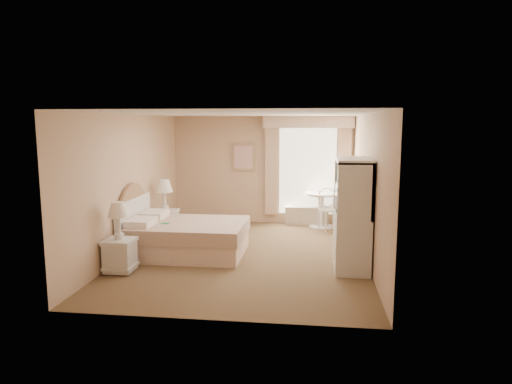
# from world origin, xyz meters

# --- Properties ---
(room) EXTENTS (4.21, 5.51, 2.51)m
(room) POSITION_xyz_m (0.00, 0.00, 1.25)
(room) COLOR brown
(room) RESTS_ON ground
(window) EXTENTS (2.05, 0.22, 2.51)m
(window) POSITION_xyz_m (1.05, 2.65, 1.34)
(window) COLOR white
(window) RESTS_ON room
(framed_art) EXTENTS (0.52, 0.04, 0.62)m
(framed_art) POSITION_xyz_m (-0.45, 2.71, 1.55)
(framed_art) COLOR tan
(framed_art) RESTS_ON room
(bed) EXTENTS (2.06, 1.55, 1.37)m
(bed) POSITION_xyz_m (-1.13, -0.05, 0.33)
(bed) COLOR #DEA990
(bed) RESTS_ON room
(nightstand_near) EXTENTS (0.46, 0.46, 1.11)m
(nightstand_near) POSITION_xyz_m (-1.84, -1.17, 0.42)
(nightstand_near) COLOR silver
(nightstand_near) RESTS_ON room
(nightstand_far) EXTENTS (0.49, 0.49, 1.18)m
(nightstand_far) POSITION_xyz_m (-1.84, 1.09, 0.45)
(nightstand_far) COLOR silver
(nightstand_far) RESTS_ON room
(round_table) EXTENTS (0.74, 0.74, 0.79)m
(round_table) POSITION_xyz_m (1.39, 2.40, 0.53)
(round_table) COLOR silver
(round_table) RESTS_ON room
(cafe_chair) EXTENTS (0.59, 0.59, 0.94)m
(cafe_chair) POSITION_xyz_m (1.53, 2.15, 0.54)
(cafe_chair) COLOR silver
(cafe_chair) RESTS_ON room
(armoire) EXTENTS (0.54, 1.08, 1.79)m
(armoire) POSITION_xyz_m (1.81, -0.49, 0.74)
(armoire) COLOR silver
(armoire) RESTS_ON room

